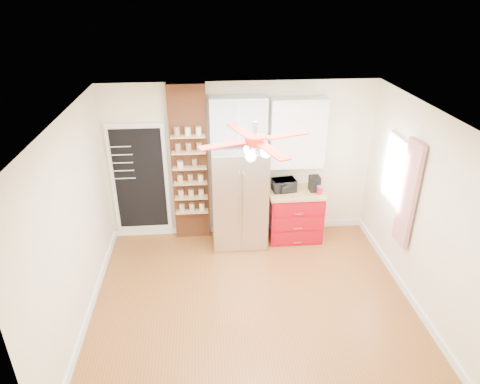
{
  "coord_description": "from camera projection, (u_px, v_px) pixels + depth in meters",
  "views": [
    {
      "loc": [
        -0.59,
        -4.69,
        4.09
      ],
      "look_at": [
        -0.1,
        0.9,
        1.32
      ],
      "focal_mm": 32.0,
      "sensor_mm": 36.0,
      "label": 1
    }
  ],
  "objects": [
    {
      "name": "fridge",
      "position": [
        239.0,
        196.0,
        7.11
      ],
      "size": [
        0.9,
        0.7,
        1.75
      ],
      "primitive_type": "cube",
      "color": "silver",
      "rests_on": "floor"
    },
    {
      "name": "wall_front",
      "position": [
        281.0,
        337.0,
        3.67
      ],
      "size": [
        4.5,
        0.02,
        2.7
      ],
      "primitive_type": "cube",
      "color": "#F7EFC7",
      "rests_on": "floor"
    },
    {
      "name": "pantry_jar_oats",
      "position": [
        180.0,
        165.0,
        6.9
      ],
      "size": [
        0.11,
        0.11,
        0.12
      ],
      "primitive_type": "cylinder",
      "rotation": [
        0.0,
        0.0,
        0.1
      ],
      "color": "beige",
      "rests_on": "brick_pillar"
    },
    {
      "name": "upper_glass_cabinet",
      "position": [
        238.0,
        119.0,
        6.72
      ],
      "size": [
        0.9,
        0.35,
        0.7
      ],
      "primitive_type": "cube",
      "color": "white",
      "rests_on": "wall_back"
    },
    {
      "name": "ceiling",
      "position": [
        256.0,
        117.0,
        4.85
      ],
      "size": [
        4.5,
        4.5,
        0.0
      ],
      "primitive_type": "plane",
      "color": "white",
      "rests_on": "wall_back"
    },
    {
      "name": "red_cabinet",
      "position": [
        295.0,
        214.0,
        7.42
      ],
      "size": [
        0.94,
        0.64,
        0.9
      ],
      "color": "#A10513",
      "rests_on": "floor"
    },
    {
      "name": "canister_right",
      "position": [
        317.0,
        185.0,
        7.29
      ],
      "size": [
        0.11,
        0.11,
        0.13
      ],
      "primitive_type": "cylinder",
      "rotation": [
        0.0,
        0.0,
        0.2
      ],
      "color": "red",
      "rests_on": "red_cabinet"
    },
    {
      "name": "window",
      "position": [
        396.0,
        172.0,
        6.34
      ],
      "size": [
        0.04,
        0.75,
        1.05
      ],
      "primitive_type": "cube",
      "color": "white",
      "rests_on": "wall_right"
    },
    {
      "name": "ceiling_fan",
      "position": [
        255.0,
        141.0,
        4.98
      ],
      "size": [
        1.4,
        1.4,
        0.44
      ],
      "color": "silver",
      "rests_on": "ceiling"
    },
    {
      "name": "pantry_jar_beans",
      "position": [
        195.0,
        163.0,
        6.95
      ],
      "size": [
        0.1,
        0.1,
        0.13
      ],
      "primitive_type": "cylinder",
      "rotation": [
        0.0,
        0.0,
        -0.14
      ],
      "color": "#8B5A46",
      "rests_on": "brick_pillar"
    },
    {
      "name": "curtain",
      "position": [
        408.0,
        195.0,
        5.89
      ],
      "size": [
        0.06,
        0.4,
        1.55
      ],
      "primitive_type": "cube",
      "color": "#AD1A17",
      "rests_on": "wall_right"
    },
    {
      "name": "toaster_oven",
      "position": [
        284.0,
        185.0,
        7.2
      ],
      "size": [
        0.42,
        0.31,
        0.21
      ],
      "primitive_type": "imported",
      "rotation": [
        0.0,
        0.0,
        0.14
      ],
      "color": "black",
      "rests_on": "red_cabinet"
    },
    {
      "name": "coffee_maker",
      "position": [
        314.0,
        184.0,
        7.2
      ],
      "size": [
        0.18,
        0.2,
        0.26
      ],
      "primitive_type": "cube",
      "rotation": [
        0.0,
        0.0,
        0.04
      ],
      "color": "black",
      "rests_on": "red_cabinet"
    },
    {
      "name": "wall_right",
      "position": [
        424.0,
        213.0,
        5.63
      ],
      "size": [
        0.02,
        4.0,
        2.7
      ],
      "primitive_type": "cube",
      "color": "#F7EFC7",
      "rests_on": "floor"
    },
    {
      "name": "wall_back",
      "position": [
        240.0,
        161.0,
        7.24
      ],
      "size": [
        4.5,
        0.02,
        2.7
      ],
      "primitive_type": "cube",
      "color": "#F7EFC7",
      "rests_on": "floor"
    },
    {
      "name": "upper_shelf_unit",
      "position": [
        297.0,
        133.0,
        6.94
      ],
      "size": [
        0.9,
        0.3,
        1.15
      ],
      "primitive_type": "cube",
      "color": "white",
      "rests_on": "wall_back"
    },
    {
      "name": "canister_left",
      "position": [
        320.0,
        190.0,
        7.12
      ],
      "size": [
        0.12,
        0.12,
        0.13
      ],
      "primitive_type": "cylinder",
      "rotation": [
        0.0,
        0.0,
        -0.29
      ],
      "color": "#B50A29",
      "rests_on": "red_cabinet"
    },
    {
      "name": "floor",
      "position": [
        253.0,
        303.0,
        6.05
      ],
      "size": [
        4.5,
        4.5,
        0.0
      ],
      "primitive_type": "plane",
      "color": "brown",
      "rests_on": "ground"
    },
    {
      "name": "wall_left",
      "position": [
        73.0,
        228.0,
        5.28
      ],
      "size": [
        0.02,
        4.0,
        2.7
      ],
      "primitive_type": "cube",
      "color": "#F7EFC7",
      "rests_on": "floor"
    },
    {
      "name": "brick_pillar",
      "position": [
        190.0,
        165.0,
        7.1
      ],
      "size": [
        0.6,
        0.16,
        2.7
      ],
      "primitive_type": "cube",
      "color": "brown",
      "rests_on": "floor"
    },
    {
      "name": "chalkboard",
      "position": [
        140.0,
        179.0,
        7.18
      ],
      "size": [
        0.95,
        0.05,
        1.95
      ],
      "color": "white",
      "rests_on": "wall_back"
    }
  ]
}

